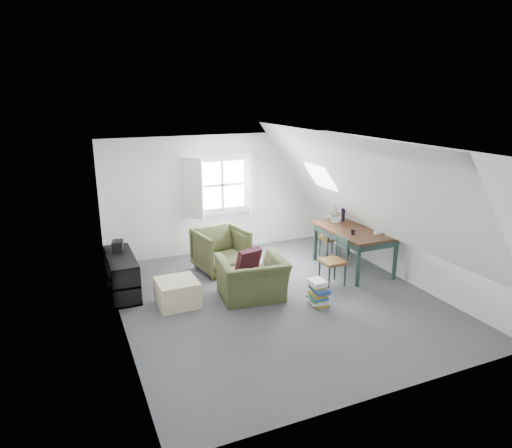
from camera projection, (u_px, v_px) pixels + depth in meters
name	position (u px, v px, depth m)	size (l,w,h in m)	color
floor	(277.00, 299.00, 7.64)	(5.50, 5.50, 0.00)	#4A4B4E
ceiling	(280.00, 149.00, 6.95)	(5.50, 5.50, 0.00)	white
wall_back	(222.00, 194.00, 9.72)	(5.00, 5.00, 0.00)	white
wall_front	(392.00, 295.00, 4.87)	(5.00, 5.00, 0.00)	white
wall_left	(117.00, 248.00, 6.34)	(5.50, 5.50, 0.00)	white
wall_right	(402.00, 212.00, 8.25)	(5.50, 5.50, 0.00)	white
slope_left	(182.00, 205.00, 6.56)	(5.50, 5.50, 0.00)	white
slope_right	(361.00, 188.00, 7.74)	(5.50, 5.50, 0.00)	white
dormer_window	(223.00, 185.00, 9.60)	(1.71, 0.35, 1.30)	white
skylight	(321.00, 177.00, 8.89)	(0.55, 0.75, 0.04)	white
armchair_near	(252.00, 298.00, 7.70)	(1.08, 0.94, 0.70)	#414825
armchair_far	(221.00, 270.00, 8.89)	(0.89, 0.92, 0.83)	#414825
throw_pillow	(249.00, 260.00, 7.66)	(0.41, 0.12, 0.41)	#3C101E
ottoman	(177.00, 293.00, 7.39)	(0.63, 0.63, 0.42)	beige
dining_table	(354.00, 234.00, 8.74)	(0.99, 1.65, 0.83)	#361E10
demijohn	(335.00, 217.00, 9.01)	(0.24, 0.24, 0.34)	silver
vase_twigs	(343.00, 214.00, 9.20)	(0.08, 0.09, 0.66)	black
cup	(353.00, 235.00, 8.35)	(0.09, 0.09, 0.09)	black
paper_box	(378.00, 233.00, 8.39)	(0.13, 0.08, 0.04)	white
dining_chair_far	(331.00, 238.00, 9.49)	(0.37, 0.37, 0.79)	brown
dining_chair_near	(334.00, 260.00, 8.13)	(0.41, 0.41, 0.87)	brown
media_shelf	(122.00, 277.00, 7.78)	(0.44, 1.32, 0.68)	black
electronics_box	(118.00, 246.00, 7.91)	(0.18, 0.25, 0.20)	black
magazine_stack	(318.00, 293.00, 7.39)	(0.31, 0.37, 0.42)	#B29933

